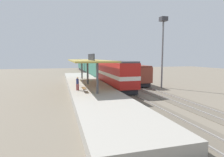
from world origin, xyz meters
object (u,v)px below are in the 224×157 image
at_px(locomotive, 115,74).
at_px(light_mast, 163,37).
at_px(person_waiting, 78,83).
at_px(passenger_carriage_rear, 85,65).
at_px(freight_car, 132,74).
at_px(platform_bench, 84,88).
at_px(passenger_carriage_front, 95,68).

height_order(locomotive, light_mast, light_mast).
bearing_deg(person_waiting, light_mast, 15.64).
relative_size(passenger_carriage_rear, person_waiting, 11.70).
xyz_separation_m(passenger_carriage_rear, freight_car, (4.60, -34.69, -0.34)).
bearing_deg(light_mast, passenger_carriage_rear, 100.92).
bearing_deg(freight_car, platform_bench, -133.72).
distance_m(locomotive, person_waiting, 8.77).
distance_m(platform_bench, passenger_carriage_front, 25.71).
distance_m(passenger_carriage_front, freight_car, 14.64).
xyz_separation_m(passenger_carriage_front, freight_car, (4.60, -13.89, -0.34)).
relative_size(locomotive, person_waiting, 8.44).
xyz_separation_m(platform_bench, person_waiting, (-0.66, 1.30, 0.51)).
height_order(platform_bench, light_mast, light_mast).
relative_size(platform_bench, light_mast, 0.15).
height_order(locomotive, passenger_carriage_front, locomotive).
height_order(freight_car, light_mast, light_mast).
height_order(passenger_carriage_rear, person_waiting, passenger_carriage_rear).
height_order(freight_car, person_waiting, freight_car).
bearing_deg(platform_bench, freight_car, 46.28).
relative_size(passenger_carriage_front, light_mast, 1.71).
bearing_deg(passenger_carriage_front, person_waiting, -105.72).
bearing_deg(locomotive, person_waiting, -139.58).
xyz_separation_m(passenger_carriage_front, passenger_carriage_rear, (0.00, 20.80, 0.00)).
xyz_separation_m(locomotive, freight_car, (4.60, 4.11, -0.44)).
distance_m(platform_bench, passenger_carriage_rear, 46.18).
relative_size(locomotive, passenger_carriage_rear, 0.72).
height_order(light_mast, person_waiting, light_mast).
xyz_separation_m(passenger_carriage_rear, person_waiting, (-6.66, -44.47, -0.46)).
distance_m(passenger_carriage_front, passenger_carriage_rear, 20.80).
distance_m(locomotive, passenger_carriage_rear, 38.80).
distance_m(locomotive, passenger_carriage_front, 18.00).
height_order(locomotive, person_waiting, locomotive).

